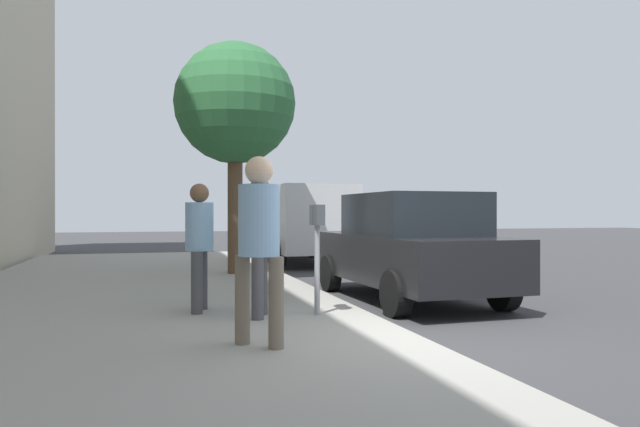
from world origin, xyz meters
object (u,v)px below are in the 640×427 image
(parking_meter, at_px, (317,235))
(parked_van_far, at_px, (298,219))
(pedestrian_at_meter, at_px, (260,235))
(street_tree, at_px, (235,105))
(traffic_signal, at_px, (235,172))
(parking_officer, at_px, (199,237))
(parked_sedan_near, at_px, (409,246))
(pedestrian_bystander, at_px, (259,233))

(parking_meter, distance_m, parked_van_far, 9.65)
(pedestrian_at_meter, bearing_deg, street_tree, 103.83)
(parking_meter, relative_size, traffic_signal, 0.39)
(parking_officer, height_order, parked_van_far, parked_van_far)
(street_tree, bearing_deg, parked_sedan_near, -147.52)
(pedestrian_at_meter, height_order, parked_van_far, parked_van_far)
(parked_sedan_near, bearing_deg, traffic_signal, 14.39)
(parked_van_far, bearing_deg, parking_meter, 167.68)
(parking_officer, relative_size, traffic_signal, 0.47)
(parked_sedan_near, relative_size, traffic_signal, 1.24)
(parking_officer, distance_m, parked_sedan_near, 3.66)
(pedestrian_at_meter, bearing_deg, parked_sedan_near, 49.52)
(parked_sedan_near, xyz_separation_m, traffic_signal, (7.32, 1.88, 1.68))
(pedestrian_at_meter, distance_m, traffic_signal, 9.17)
(pedestrian_bystander, bearing_deg, parked_sedan_near, 2.75)
(street_tree, bearing_deg, traffic_signal, -7.81)
(traffic_signal, bearing_deg, parking_officer, 169.08)
(parking_meter, relative_size, pedestrian_bystander, 0.76)
(parked_van_far, bearing_deg, pedestrian_bystander, 164.30)
(parking_meter, bearing_deg, pedestrian_bystander, 146.64)
(parking_officer, bearing_deg, parking_meter, -10.00)
(parking_officer, xyz_separation_m, parked_sedan_near, (1.07, -3.49, -0.24))
(parked_sedan_near, bearing_deg, pedestrian_bystander, 136.80)
(pedestrian_bystander, bearing_deg, parked_van_far, 30.25)
(pedestrian_bystander, distance_m, street_tree, 7.49)
(pedestrian_at_meter, bearing_deg, pedestrian_bystander, -82.04)
(parking_meter, height_order, parked_sedan_near, parked_sedan_near)
(pedestrian_bystander, height_order, parked_sedan_near, pedestrian_bystander)
(street_tree, bearing_deg, parking_officer, 166.79)
(pedestrian_at_meter, distance_m, parking_officer, 0.94)
(pedestrian_at_meter, xyz_separation_m, street_tree, (5.42, -0.43, 2.60))
(parking_officer, xyz_separation_m, traffic_signal, (8.38, -1.62, 1.44))
(parking_officer, bearing_deg, traffic_signal, 93.74)
(parking_meter, xyz_separation_m, street_tree, (5.45, 0.31, 2.61))
(parking_meter, distance_m, traffic_signal, 9.15)
(parked_van_far, bearing_deg, parked_sedan_near, -179.99)
(pedestrian_at_meter, xyz_separation_m, parked_sedan_near, (1.69, -2.80, -0.28))
(parking_meter, bearing_deg, street_tree, 3.27)
(parked_sedan_near, relative_size, street_tree, 0.90)
(parked_van_far, height_order, traffic_signal, traffic_signal)
(parking_meter, height_order, parked_van_far, parked_van_far)
(parking_officer, xyz_separation_m, street_tree, (4.79, -1.12, 2.64))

